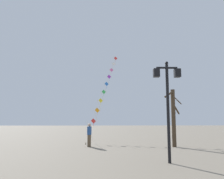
% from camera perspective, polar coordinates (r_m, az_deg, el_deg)
% --- Properties ---
extents(ground_plane, '(160.00, 160.00, 0.00)m').
position_cam_1_polar(ground_plane, '(21.45, -3.01, -12.69)').
color(ground_plane, '#756B5B').
extents(twin_lantern_lamp_post, '(1.28, 0.28, 4.71)m').
position_cam_1_polar(twin_lantern_lamp_post, '(11.32, 13.30, -0.48)').
color(twin_lantern_lamp_post, black).
rests_on(twin_lantern_lamp_post, ground_plane).
extents(kite_train, '(3.18, 10.09, 10.11)m').
position_cam_1_polar(kite_train, '(24.94, -1.63, 0.49)').
color(kite_train, brown).
rests_on(kite_train, ground_plane).
extents(kite_flyer, '(0.30, 0.62, 1.71)m').
position_cam_1_polar(kite_flyer, '(17.88, -5.52, -10.77)').
color(kite_flyer, brown).
rests_on(kite_flyer, ground_plane).
extents(bare_tree, '(1.87, 2.39, 4.26)m').
position_cam_1_polar(bare_tree, '(18.31, 14.68, -6.00)').
color(bare_tree, '#423323').
rests_on(bare_tree, ground_plane).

